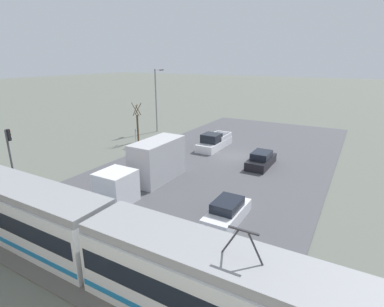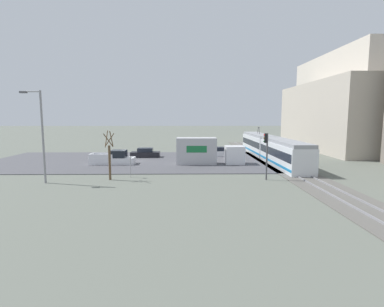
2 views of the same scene
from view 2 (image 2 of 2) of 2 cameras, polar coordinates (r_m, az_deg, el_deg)
name	(u,v)px [view 2 (image 2 of 2)]	position (r m, az deg, el deg)	size (l,w,h in m)	color
ground_plane	(131,161)	(43.81, -11.50, -1.43)	(320.00, 320.00, 0.00)	#60665B
road_surface	(131,161)	(43.80, -11.50, -1.37)	(20.06, 40.16, 0.08)	#4C4C51
rail_bed	(272,160)	(44.76, 14.97, -1.28)	(60.00, 4.40, 0.22)	#5B5954
light_rail_tram	(269,148)	(46.07, 14.50, 1.04)	(27.55, 2.82, 4.48)	silver
box_truck	(206,152)	(39.81, 2.62, 0.32)	(2.37, 8.96, 3.49)	silver
pickup_truck	(114,159)	(41.09, -14.72, -0.98)	(2.09, 5.82, 1.85)	silver
sedan_car_0	(145,153)	(47.00, -8.87, 0.03)	(1.88, 4.43, 1.44)	black
sedan_car_1	(217,152)	(48.04, 4.77, 0.25)	(1.78, 4.28, 1.44)	silver
traffic_light_pole	(266,150)	(30.76, 13.96, 0.72)	(0.28, 0.47, 4.71)	#47474C
street_tree	(110,158)	(31.11, -15.44, -0.77)	(1.18, 0.98, 4.98)	brown
street_lamp_near_crossing	(40,131)	(31.70, -26.90, 3.88)	(0.36, 1.95, 8.79)	gray
no_parking_sign	(130,165)	(31.96, -11.66, -2.16)	(0.32, 0.08, 2.16)	gray
backdrop_warehouse	(356,100)	(76.39, 28.73, 8.86)	(32.61, 14.95, 19.76)	beige
backdrop_office_block	(350,116)	(65.40, 27.82, 6.25)	(30.20, 16.91, 12.70)	#B2A899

